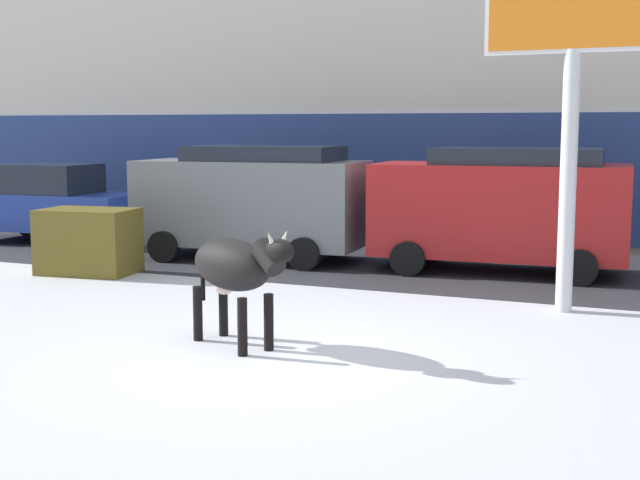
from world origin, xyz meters
name	(u,v)px	position (x,y,z in m)	size (l,w,h in m)	color
ground_plane	(269,358)	(0.00, 0.00, 0.00)	(120.00, 120.00, 0.00)	white
road_strip	(433,267)	(0.00, 7.24, 0.00)	(60.00, 5.60, 0.01)	#333338
cow_black	(235,267)	(-0.62, 0.34, 0.99)	(1.88, 1.23, 1.54)	black
billboard	(574,12)	(2.86, 4.02, 4.31)	(2.53, 0.34, 5.56)	silver
car_blue_sedan	(51,204)	(-9.20, 7.23, 0.91)	(4.30, 2.18, 1.84)	#233D9E
car_grey_van	(252,199)	(-3.65, 6.72, 1.24)	(4.71, 2.34, 2.32)	slate
car_red_van	(501,206)	(1.32, 7.08, 1.24)	(4.71, 2.34, 2.32)	red
pedestrian_by_cars	(141,197)	(-8.60, 9.97, 0.88)	(0.36, 0.24, 1.73)	#282833
dumpster	(89,241)	(-5.69, 4.04, 0.60)	(1.70, 1.10, 1.20)	brown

